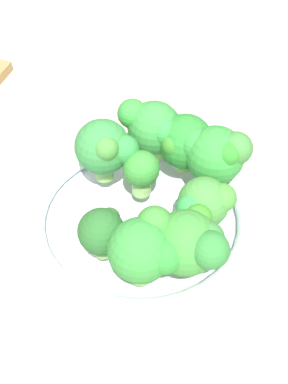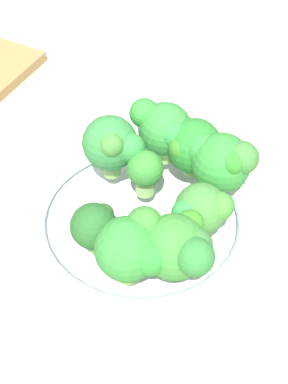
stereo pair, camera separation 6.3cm
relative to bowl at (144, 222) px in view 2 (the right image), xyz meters
The scene contains 11 objects.
ground_plane 3.90cm from the bowl, behind, with size 130.00×130.00×2.50cm, color #B2A99B.
bowl is the anchor object (origin of this frame).
broccoli_floret_0 6.42cm from the bowl, 12.23° to the left, with size 4.49×4.15×5.80cm.
broccoli_floret_1 9.54cm from the bowl, 40.85° to the left, with size 6.41×7.33×7.95cm.
broccoli_floret_2 11.27cm from the bowl, 61.07° to the right, with size 6.67×8.06×7.73cm.
broccoli_floret_3 9.00cm from the bowl, 145.33° to the left, with size 4.86×5.52×5.91cm.
broccoli_floret_4 10.70cm from the bowl, behind, with size 7.10×7.72×7.51cm.
broccoli_floret_5 11.11cm from the bowl, 149.32° to the right, with size 7.57×7.36×7.38cm.
broccoli_floret_6 10.39cm from the bowl, 31.44° to the right, with size 6.78×7.06×7.32cm.
broccoli_floret_7 11.04cm from the bowl, ahead, with size 6.35×7.42×7.92cm.
broccoli_floret_8 8.63cm from the bowl, 106.07° to the right, with size 5.90×6.40×6.26cm.
Camera 2 is at (-40.60, -6.78, 53.22)cm, focal length 54.59 mm.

